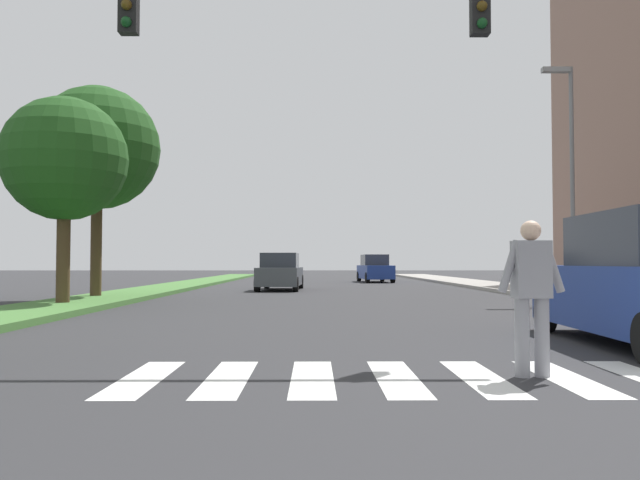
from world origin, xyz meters
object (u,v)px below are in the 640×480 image
object	(u,v)px
tree_mid	(65,160)
traffic_light_gantry	(130,54)
pedestrian_performer	(531,290)
sedan_midblock	(280,273)
sedan_distant	(375,269)
street_lamp_right	(569,160)
tree_far	(97,149)

from	to	relation	value
tree_mid	traffic_light_gantry	size ratio (longest dim) A/B	0.57
pedestrian_performer	sedan_midblock	size ratio (longest dim) A/B	0.37
tree_mid	sedan_distant	xyz separation A→B (m)	(10.70, 22.57, -3.25)
street_lamp_right	tree_mid	bearing A→B (deg)	-168.42
street_lamp_right	tree_far	bearing A→B (deg)	178.46
street_lamp_right	pedestrian_performer	size ratio (longest dim) A/B	4.44
sedan_midblock	sedan_distant	bearing A→B (deg)	64.98
pedestrian_performer	sedan_distant	bearing A→B (deg)	87.40
tree_mid	sedan_midblock	distance (m)	12.71
street_lamp_right	sedan_distant	world-z (taller)	street_lamp_right
tree_far	street_lamp_right	distance (m)	15.51
tree_mid	street_lamp_right	bearing A→B (deg)	11.58
pedestrian_performer	sedan_midblock	world-z (taller)	pedestrian_performer
tree_far	sedan_midblock	xyz separation A→B (m)	(5.66, 7.53, -4.23)
pedestrian_performer	tree_mid	bearing A→B (deg)	131.35
tree_mid	traffic_light_gantry	xyz separation A→B (m)	(4.06, -7.81, 0.34)
traffic_light_gantry	street_lamp_right	distance (m)	15.59
traffic_light_gantry	pedestrian_performer	bearing A→B (deg)	-27.22
tree_far	street_lamp_right	world-z (taller)	street_lamp_right
pedestrian_performer	sedan_distant	distance (m)	33.06
tree_mid	pedestrian_performer	distance (m)	14.27
tree_mid	traffic_light_gantry	bearing A→B (deg)	-62.55
traffic_light_gantry	tree_mid	bearing A→B (deg)	117.45
tree_mid	pedestrian_performer	size ratio (longest dim) A/B	3.33
tree_mid	tree_far	distance (m)	3.67
sedan_midblock	sedan_distant	distance (m)	12.70
tree_mid	tree_far	size ratio (longest dim) A/B	0.81
tree_far	sedan_distant	distance (m)	22.40
tree_mid	street_lamp_right	distance (m)	15.50
traffic_light_gantry	pedestrian_performer	size ratio (longest dim) A/B	5.81
sedan_midblock	sedan_distant	world-z (taller)	sedan_distant
pedestrian_performer	sedan_distant	world-z (taller)	sedan_distant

